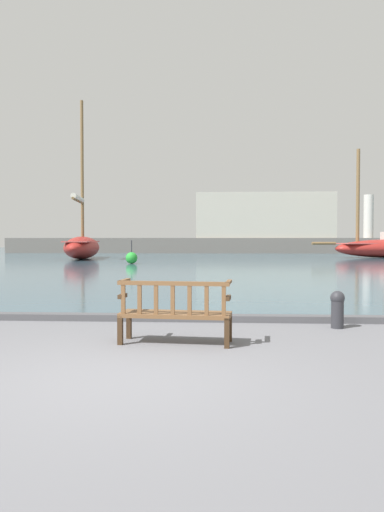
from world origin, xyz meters
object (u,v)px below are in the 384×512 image
object	(u,v)px
park_bench	(175,311)
channel_buoy	(132,258)
sailboat_outer_port	(82,245)
mooring_bollard	(337,307)

from	to	relation	value
park_bench	channel_buoy	distance (m)	22.36
park_bench	sailboat_outer_port	size ratio (longest dim) A/B	0.14
channel_buoy	sailboat_outer_port	bearing A→B (deg)	124.43
sailboat_outer_port	channel_buoy	world-z (taller)	sailboat_outer_port
sailboat_outer_port	channel_buoy	distance (m)	8.84
park_bench	mooring_bollard	bearing A→B (deg)	28.19
mooring_bollard	channel_buoy	bearing A→B (deg)	109.38
sailboat_outer_port	park_bench	bearing A→B (deg)	-71.87
park_bench	sailboat_outer_port	world-z (taller)	sailboat_outer_port
park_bench	mooring_bollard	world-z (taller)	park_bench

